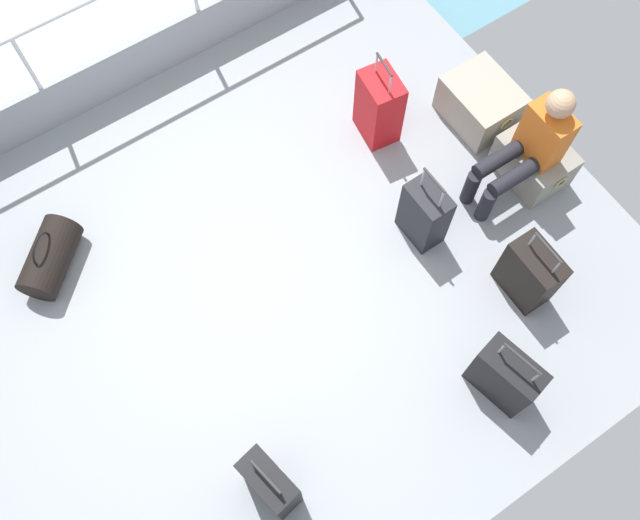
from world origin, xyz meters
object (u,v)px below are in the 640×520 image
at_px(suitcase_0, 530,273).
at_px(suitcase_4, 424,214).
at_px(suitcase_5, 270,484).
at_px(duffel_bag, 50,258).
at_px(suitcase_2, 505,376).
at_px(cargo_crate_0, 480,103).
at_px(passenger_seated, 529,146).
at_px(cargo_crate_1, 534,161).
at_px(suitcase_3, 379,107).

relative_size(suitcase_0, suitcase_4, 0.91).
xyz_separation_m(suitcase_5, duffel_bag, (-2.26, -0.50, -0.16)).
height_order(suitcase_2, suitcase_4, suitcase_4).
height_order(cargo_crate_0, suitcase_4, suitcase_4).
height_order(passenger_seated, duffel_bag, passenger_seated).
xyz_separation_m(passenger_seated, suitcase_2, (1.19, -1.13, -0.27)).
height_order(cargo_crate_0, duffel_bag, duffel_bag).
height_order(suitcase_0, suitcase_2, suitcase_0).
bearing_deg(suitcase_2, cargo_crate_1, 132.18).
xyz_separation_m(suitcase_4, suitcase_5, (0.97, -1.94, 0.02)).
bearing_deg(cargo_crate_0, suitcase_4, -60.51).
bearing_deg(suitcase_0, suitcase_3, -177.31).
distance_m(cargo_crate_0, suitcase_3, 0.85).
relative_size(cargo_crate_1, suitcase_4, 0.73).
height_order(cargo_crate_1, passenger_seated, passenger_seated).
bearing_deg(suitcase_2, suitcase_3, 166.10).
relative_size(suitcase_2, suitcase_4, 0.91).
bearing_deg(duffel_bag, suitcase_0, 53.29).
xyz_separation_m(suitcase_0, suitcase_3, (-1.71, -0.08, 0.05)).
height_order(suitcase_3, duffel_bag, suitcase_3).
distance_m(passenger_seated, suitcase_0, 0.92).
bearing_deg(suitcase_3, suitcase_2, -13.90).
distance_m(cargo_crate_0, suitcase_5, 3.35).
xyz_separation_m(cargo_crate_0, suitcase_2, (1.84, -1.30, 0.09)).
bearing_deg(duffel_bag, suitcase_2, 40.25).
distance_m(cargo_crate_1, suitcase_0, 1.00).
bearing_deg(suitcase_0, suitcase_2, -52.66).
height_order(passenger_seated, suitcase_3, passenger_seated).
bearing_deg(suitcase_4, duffel_bag, -117.85).
relative_size(cargo_crate_1, passenger_seated, 0.55).
bearing_deg(passenger_seated, duffel_bag, -112.43).
relative_size(passenger_seated, suitcase_5, 1.45).
bearing_deg(suitcase_5, suitcase_2, 80.12).
bearing_deg(suitcase_4, suitcase_2, -12.62).
bearing_deg(suitcase_4, suitcase_5, -63.48).
relative_size(passenger_seated, duffel_bag, 1.70).
bearing_deg(suitcase_4, cargo_crate_0, 119.49).
relative_size(passenger_seated, suitcase_2, 1.46).
bearing_deg(cargo_crate_1, suitcase_5, -73.17).
distance_m(cargo_crate_1, passenger_seated, 0.41).
distance_m(suitcase_3, suitcase_4, 0.97).
height_order(suitcase_0, suitcase_5, suitcase_5).
xyz_separation_m(passenger_seated, suitcase_5, (0.90, -2.79, -0.24)).
bearing_deg(passenger_seated, suitcase_2, -43.67).
xyz_separation_m(cargo_crate_0, passenger_seated, (0.65, -0.17, 0.36)).
height_order(suitcase_3, suitcase_4, suitcase_3).
bearing_deg(cargo_crate_0, suitcase_5, -62.43).
xyz_separation_m(cargo_crate_0, suitcase_0, (1.36, -0.68, 0.09)).
bearing_deg(cargo_crate_0, suitcase_0, -26.64).
relative_size(cargo_crate_1, suitcase_0, 0.81).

